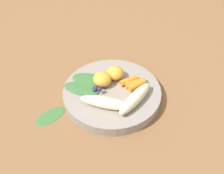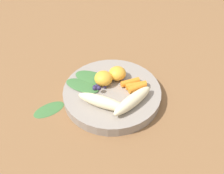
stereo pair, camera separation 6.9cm
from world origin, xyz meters
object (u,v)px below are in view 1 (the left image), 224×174
at_px(banana_peeled_left, 135,98).
at_px(orange_segment_near, 102,79).
at_px(kale_leaf_stray, 50,116).
at_px(bowl, 112,93).
at_px(banana_peeled_right, 106,103).

bearing_deg(banana_peeled_left, orange_segment_near, 88.40).
bearing_deg(orange_segment_near, kale_leaf_stray, -115.55).
bearing_deg(bowl, kale_leaf_stray, -126.29).
relative_size(banana_peeled_right, kale_leaf_stray, 1.56).
bearing_deg(bowl, banana_peeled_left, -8.58).
bearing_deg(banana_peeled_left, banana_peeled_right, 138.57).
bearing_deg(kale_leaf_stray, banana_peeled_left, 144.15).
xyz_separation_m(bowl, orange_segment_near, (-0.03, 0.01, 0.03)).
bearing_deg(banana_peeled_right, banana_peeled_left, 25.95).
bearing_deg(kale_leaf_stray, bowl, 161.90).
bearing_deg(kale_leaf_stray, banana_peeled_right, 141.17).
xyz_separation_m(banana_peeled_left, kale_leaf_stray, (-0.18, -0.13, -0.04)).
bearing_deg(banana_peeled_right, kale_leaf_stray, -162.64).
relative_size(banana_peeled_right, orange_segment_near, 2.66).
relative_size(banana_peeled_left, orange_segment_near, 2.66).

